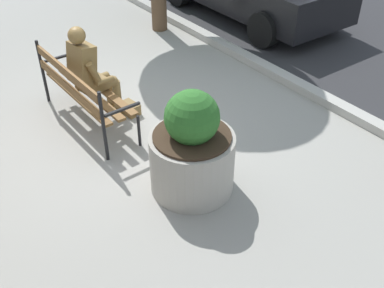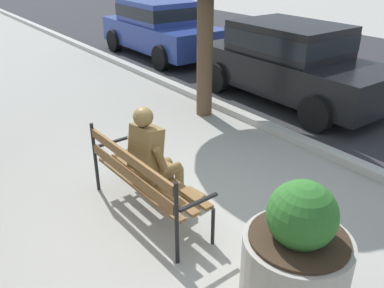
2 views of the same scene
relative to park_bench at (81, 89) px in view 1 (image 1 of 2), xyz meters
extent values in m
plane|color=#9E9B93|center=(0.17, 0.16, -0.54)|extent=(80.00, 80.00, 0.00)
cube|color=#B2AFA8|center=(0.17, 3.06, -0.48)|extent=(60.00, 0.20, 0.12)
cube|color=brown|center=(0.00, -0.07, -0.09)|extent=(1.70, 0.15, 0.04)
cube|color=brown|center=(0.00, 0.11, -0.09)|extent=(1.70, 0.15, 0.04)
cube|color=brown|center=(-0.01, 0.29, -0.09)|extent=(1.70, 0.15, 0.04)
cube|color=brown|center=(0.00, -0.16, 0.08)|extent=(1.70, 0.08, 0.11)
cube|color=brown|center=(0.00, -0.16, 0.30)|extent=(1.70, 0.08, 0.11)
cylinder|color=black|center=(-0.89, 0.29, -0.32)|extent=(0.04, 0.04, 0.45)
cylinder|color=black|center=(-0.88, -0.18, -0.07)|extent=(0.04, 0.04, 0.95)
cube|color=black|center=(-0.88, 0.09, 0.08)|extent=(0.05, 0.48, 0.03)
cylinder|color=black|center=(0.87, 0.33, -0.32)|extent=(0.04, 0.04, 0.45)
cylinder|color=black|center=(0.88, -0.14, -0.07)|extent=(0.04, 0.04, 0.95)
cube|color=black|center=(0.88, 0.13, 0.08)|extent=(0.05, 0.48, 0.03)
cube|color=olive|center=(-0.02, 0.17, 0.02)|extent=(0.38, 0.36, 0.16)
cube|color=olive|center=(-0.01, 0.07, 0.34)|extent=(0.40, 0.34, 0.55)
sphere|color=olive|center=(-0.01, 0.06, 0.72)|extent=(0.22, 0.22, 0.22)
cylinder|color=olive|center=(-0.23, 0.06, 0.29)|extent=(0.11, 0.19, 0.29)
cylinder|color=olive|center=(-0.26, 0.20, 0.12)|extent=(0.12, 0.27, 0.10)
cylinder|color=olive|center=(0.21, 0.12, 0.29)|extent=(0.11, 0.19, 0.29)
cylinder|color=olive|center=(0.20, 0.26, 0.12)|extent=(0.12, 0.27, 0.10)
cylinder|color=olive|center=(-0.13, 0.29, -0.02)|extent=(0.18, 0.38, 0.14)
cylinder|color=olive|center=(-0.16, 0.47, -0.29)|extent=(0.11, 0.11, 0.50)
cube|color=olive|center=(-0.17, 0.53, -0.51)|extent=(0.14, 0.25, 0.07)
cylinder|color=olive|center=(0.05, 0.32, -0.02)|extent=(0.18, 0.38, 0.14)
cylinder|color=olive|center=(0.02, 0.50, -0.29)|extent=(0.11, 0.11, 0.50)
cube|color=olive|center=(0.01, 0.56, -0.51)|extent=(0.14, 0.25, 0.07)
cube|color=olive|center=(0.14, 0.61, -0.46)|extent=(0.30, 0.22, 0.16)
cylinder|color=#A8A399|center=(1.90, 0.40, -0.20)|extent=(0.94, 0.94, 0.69)
cylinder|color=#38281C|center=(1.90, 0.40, 0.16)|extent=(0.84, 0.84, 0.03)
sphere|color=#2D6B28|center=(1.90, 0.40, 0.40)|extent=(0.59, 0.59, 0.59)
cylinder|color=black|center=(-0.37, 5.37, -0.22)|extent=(0.64, 0.23, 0.64)
cylinder|color=black|center=(-0.39, 3.67, -0.22)|extent=(0.64, 0.23, 0.64)
camera|label=1|loc=(5.06, -1.94, 2.96)|focal=42.79mm
camera|label=2|loc=(3.53, -1.94, 2.35)|focal=37.97mm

